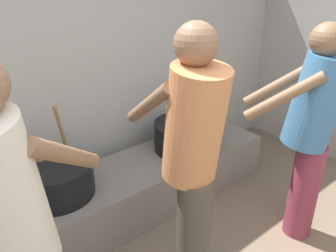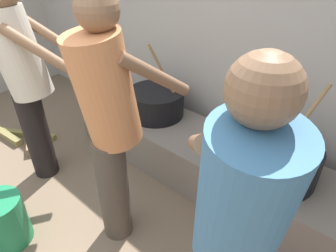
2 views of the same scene
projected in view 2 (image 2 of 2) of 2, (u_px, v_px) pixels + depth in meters
block_enclosure_rear at (202, 42)px, 2.63m from camera, size 5.58×0.20×1.97m
hearth_ledge at (203, 159)px, 2.48m from camera, size 2.57×0.60×0.40m
cooking_pot_main at (156, 102)px, 2.65m from camera, size 0.51×0.51×0.69m
cooking_pot_secondary at (274, 159)px, 1.97m from camera, size 0.58×0.58×0.70m
cook_in_orange_shirt at (109, 119)px, 1.64m from camera, size 0.41×0.70×1.61m
cook_in_blue_shirt at (236, 234)px, 1.04m from camera, size 0.66×0.70×1.55m
cook_in_cream_shirt at (25, 77)px, 2.15m from camera, size 0.72×0.66×1.60m
bucket_green_plastic at (3, 221)px, 1.95m from camera, size 0.30×0.30×0.37m
firewood_pile at (24, 134)px, 3.08m from camera, size 0.77×0.45×0.08m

